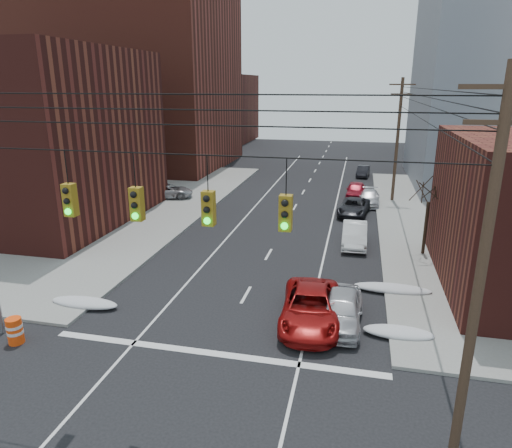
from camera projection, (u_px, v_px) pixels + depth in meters
The scene contains 24 objects.
sidewalk_nw at pixel (8, 198), 43.25m from camera, with size 40.00×40.00×0.15m, color gray.
building_brick_tall at pixel (130, 46), 57.79m from camera, with size 24.00×20.00×30.00m, color maroon.
building_brick_near at pixel (3, 137), 35.64m from camera, with size 20.00×16.00×13.00m, color #4B1B16.
building_brick_far at pixel (191, 109), 85.09m from camera, with size 22.00×18.00×12.00m, color #4B1B16.
building_glass at pixel (490, 80), 69.35m from camera, with size 20.00×18.00×22.00m, color gray.
utility_pole_right at pixel (481, 274), 11.71m from camera, with size 2.20×0.28×11.00m.
utility_pole_far at pixel (397, 139), 40.60m from camera, with size 2.20×0.28×11.00m.
traffic_signals at pixel (171, 204), 13.05m from camera, with size 17.00×0.42×2.02m.
bare_tree at pixel (426, 220), 28.34m from camera, with size 2.09×2.20×4.93m.
snow_nw at pixel (84, 303), 22.30m from camera, with size 3.50×1.08×0.42m, color silver.
snow_ne at pixel (398, 332), 19.64m from camera, with size 3.00×1.08×0.42m, color silver.
snow_east_far at pixel (392, 289), 23.84m from camera, with size 4.00×1.08×0.42m, color silver.
red_pickup at pixel (310, 307), 20.64m from camera, with size 2.58×5.59×1.55m, color maroon.
parked_car_a at pixel (342, 310), 20.47m from camera, with size 1.79×4.45×1.52m, color #BBBAC0.
parked_car_b at pixel (355, 234), 30.69m from camera, with size 1.59×4.56×1.50m, color white.
parked_car_c at pixel (354, 207), 37.78m from camera, with size 2.23×4.84×1.35m, color black.
parked_car_d at pixel (369, 198), 40.95m from camera, with size 1.79×4.39×1.28m, color silver.
parked_car_e at pixel (356, 190), 43.36m from camera, with size 1.77×4.40×1.50m, color maroon.
parked_car_f at pixel (363, 171), 53.47m from camera, with size 1.31×3.76×1.24m, color black.
lot_car_a at pixel (95, 210), 36.23m from camera, with size 1.46×4.18×1.38m, color white.
lot_car_b at pixel (168, 191), 42.90m from camera, with size 2.14×4.64×1.29m, color #A2A2A6.
lot_car_c at pixel (29, 214), 34.95m from camera, with size 2.00×4.91×1.43m, color black.
lot_car_d at pixel (106, 198), 40.33m from camera, with size 1.53×3.81×1.30m, color silver.
construction_barrel at pixel (15, 330), 19.07m from camera, with size 0.74×0.74×1.14m.
Camera 1 is at (5.25, -8.82, 10.47)m, focal length 32.00 mm.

